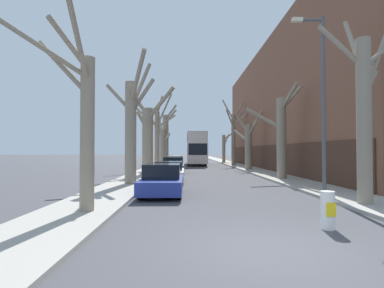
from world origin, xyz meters
The scene contains 22 objects.
ground_plane centered at (0.00, 0.00, 0.00)m, with size 300.00×300.00×0.00m, color #424247.
sidewalk_left centered at (-5.08, 50.00, 0.06)m, with size 2.51×120.00×0.12m, color #A39E93.
sidewalk_right centered at (5.08, 50.00, 0.06)m, with size 2.51×120.00×0.12m, color #A39E93.
building_facade_right centered at (11.32, 25.79, 6.46)m, with size 10.08×39.07×12.95m.
street_tree_left_0 centered at (-4.83, 3.40, 2.96)m, with size 2.70×2.78×6.37m.
street_tree_left_1 centered at (-4.75, 11.22, 3.46)m, with size 3.00×4.43×7.50m.
street_tree_left_2 centered at (-4.66, 17.95, 3.22)m, with size 3.75×3.09×6.93m.
street_tree_left_3 centered at (-4.64, 25.18, 3.56)m, with size 4.43×2.11×7.90m.
street_tree_left_4 centered at (-4.68, 32.74, 2.83)m, with size 2.82×2.61×6.55m.
street_tree_left_5 centered at (-4.68, 39.05, 4.05)m, with size 3.46×3.32×9.01m.
street_tree_right_0 centered at (4.66, 4.68, 3.50)m, with size 3.24×2.46×7.47m.
street_tree_right_1 centered at (4.80, 14.37, 3.09)m, with size 3.47×3.03×6.24m.
street_tree_right_2 centered at (4.69, 24.54, 2.73)m, with size 2.86×3.92×6.11m.
street_tree_right_3 centered at (4.73, 34.13, 4.08)m, with size 3.14×2.26×8.92m.
street_tree_right_4 centered at (4.77, 43.81, 2.64)m, with size 3.13×2.85×5.85m.
double_decker_bus centered at (-0.22, 36.11, 2.49)m, with size 2.57×11.19×4.39m.
parked_car_0 centered at (-2.74, 7.64, 0.64)m, with size 1.80×3.93×1.37m.
parked_car_1 centered at (-2.74, 13.03, 0.62)m, with size 1.87×4.45×1.29m.
parked_car_2 centered at (-2.74, 19.71, 0.68)m, with size 1.84×4.44×1.44m.
parked_car_3 centered at (-2.74, 26.14, 0.66)m, with size 1.71×4.42×1.40m.
lamp_post centered at (4.09, 6.80, 4.32)m, with size 1.40×0.20×7.73m.
traffic_bollard centered at (1.89, 1.68, 0.48)m, with size 0.34×0.35×0.95m.
Camera 1 is at (-1.67, -5.78, 1.97)m, focal length 28.00 mm.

